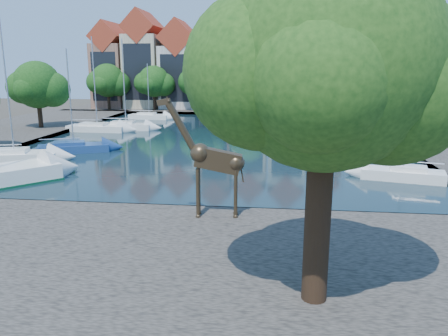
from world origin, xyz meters
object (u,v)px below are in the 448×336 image
(sailboat_left_a, at_px, (14,154))
(plane_tree, at_px, (330,68))
(giraffe_statue, at_px, (211,160))
(sailboat_right_a, at_px, (403,172))

(sailboat_left_a, bearing_deg, plane_tree, -41.52)
(plane_tree, xyz_separation_m, giraffe_statue, (-4.47, 7.48, -4.33))
(plane_tree, xyz_separation_m, sailboat_right_a, (7.38, 17.50, -7.02))
(plane_tree, relative_size, sailboat_left_a, 0.92)
(plane_tree, bearing_deg, sailboat_left_a, 138.48)
(plane_tree, height_order, sailboat_right_a, plane_tree)
(sailboat_left_a, relative_size, sailboat_right_a, 1.06)
(plane_tree, bearing_deg, sailboat_right_a, 67.12)
(sailboat_left_a, distance_m, sailboat_right_a, 30.11)
(sailboat_right_a, bearing_deg, sailboat_left_a, 175.20)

